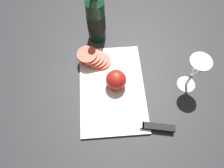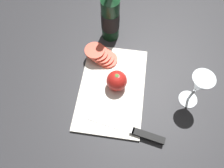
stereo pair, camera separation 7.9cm
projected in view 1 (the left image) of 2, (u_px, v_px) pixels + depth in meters
name	position (u px, v px, depth m)	size (l,w,h in m)	color
ground_plane	(114.00, 91.00, 0.82)	(3.00, 3.00, 0.00)	#28282B
cutting_board	(112.00, 88.00, 0.82)	(0.37, 0.24, 0.01)	silver
wine_bottle	(96.00, 18.00, 0.85)	(0.07, 0.07, 0.31)	#14381E
wine_glass	(196.00, 69.00, 0.74)	(0.07, 0.07, 0.16)	silver
whole_tomato	(116.00, 80.00, 0.79)	(0.08, 0.08, 0.08)	red
knife	(151.00, 126.00, 0.75)	(0.07, 0.27, 0.01)	silver
tomato_slice_stack_near	(94.00, 58.00, 0.85)	(0.09, 0.13, 0.05)	#DB4C38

